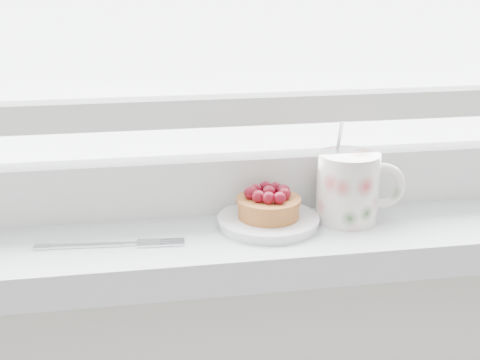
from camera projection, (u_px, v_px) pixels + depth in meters
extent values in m
cube|color=silver|center=(253.00, 241.00, 0.82)|extent=(1.60, 0.20, 0.04)
cube|color=silver|center=(243.00, 181.00, 0.87)|extent=(1.30, 0.05, 0.07)
cube|color=silver|center=(243.00, 109.00, 0.84)|extent=(1.30, 0.04, 0.04)
cylinder|color=white|center=(268.00, 221.00, 0.81)|extent=(0.12, 0.12, 0.01)
cylinder|color=#955020|center=(269.00, 207.00, 0.81)|extent=(0.07, 0.07, 0.02)
cylinder|color=#955020|center=(269.00, 200.00, 0.80)|extent=(0.08, 0.08, 0.01)
sphere|color=#4A000A|center=(269.00, 192.00, 0.80)|extent=(0.02, 0.02, 0.02)
sphere|color=#4A000A|center=(283.00, 191.00, 0.81)|extent=(0.02, 0.02, 0.02)
sphere|color=#4A000A|center=(276.00, 188.00, 0.82)|extent=(0.02, 0.02, 0.02)
sphere|color=#4A000A|center=(266.00, 187.00, 0.82)|extent=(0.02, 0.02, 0.02)
sphere|color=#4A000A|center=(256.00, 190.00, 0.81)|extent=(0.02, 0.02, 0.02)
sphere|color=#4A000A|center=(251.00, 193.00, 0.80)|extent=(0.02, 0.02, 0.02)
sphere|color=#4A000A|center=(258.00, 197.00, 0.79)|extent=(0.02, 0.02, 0.02)
sphere|color=#4A000A|center=(268.00, 198.00, 0.78)|extent=(0.02, 0.02, 0.02)
sphere|color=#4A000A|center=(279.00, 198.00, 0.78)|extent=(0.02, 0.02, 0.02)
sphere|color=#4A000A|center=(285.00, 194.00, 0.80)|extent=(0.02, 0.02, 0.02)
cylinder|color=silver|center=(348.00, 187.00, 0.82)|extent=(0.09, 0.09, 0.09)
cylinder|color=black|center=(349.00, 157.00, 0.81)|extent=(0.07, 0.07, 0.01)
torus|color=silver|center=(382.00, 186.00, 0.82)|extent=(0.06, 0.02, 0.06)
cylinder|color=silver|center=(339.00, 141.00, 0.82)|extent=(0.00, 0.02, 0.05)
cube|color=silver|center=(81.00, 246.00, 0.75)|extent=(0.09, 0.02, 0.00)
cube|color=silver|center=(42.00, 247.00, 0.75)|extent=(0.02, 0.01, 0.00)
cube|color=silver|center=(130.00, 244.00, 0.76)|extent=(0.02, 0.01, 0.00)
cube|color=silver|center=(149.00, 243.00, 0.76)|extent=(0.03, 0.02, 0.00)
cube|color=silver|center=(172.00, 245.00, 0.76)|extent=(0.03, 0.01, 0.00)
cube|color=silver|center=(172.00, 243.00, 0.76)|extent=(0.03, 0.01, 0.00)
cube|color=silver|center=(172.00, 241.00, 0.77)|extent=(0.03, 0.01, 0.00)
cube|color=silver|center=(172.00, 239.00, 0.77)|extent=(0.03, 0.01, 0.00)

